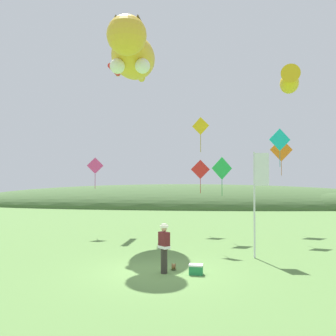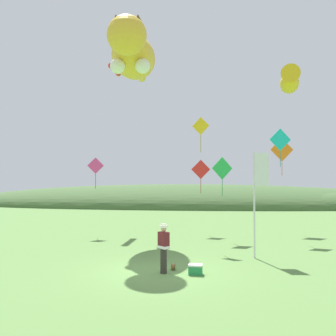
% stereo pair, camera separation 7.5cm
% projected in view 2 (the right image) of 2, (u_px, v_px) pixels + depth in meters
% --- Properties ---
extents(ground_plane, '(120.00, 120.00, 0.00)m').
position_uv_depth(ground_plane, '(158.00, 272.00, 13.58)').
color(ground_plane, '#5B8442').
extents(distant_hill_ridge, '(58.58, 15.25, 5.09)m').
position_uv_depth(distant_hill_ridge, '(200.00, 205.00, 45.14)').
color(distant_hill_ridge, '#426033').
rests_on(distant_hill_ridge, ground).
extents(festival_attendant, '(0.48, 0.48, 1.77)m').
position_uv_depth(festival_attendant, '(164.00, 247.00, 13.43)').
color(festival_attendant, '#332D28').
rests_on(festival_attendant, ground).
extents(kite_spool, '(0.14, 0.26, 0.26)m').
position_uv_depth(kite_spool, '(173.00, 267.00, 13.88)').
color(kite_spool, olive).
rests_on(kite_spool, ground).
extents(picnic_cooler, '(0.51, 0.36, 0.36)m').
position_uv_depth(picnic_cooler, '(195.00, 269.00, 13.25)').
color(picnic_cooler, '#268C4C').
rests_on(picnic_cooler, ground).
extents(festival_banner_pole, '(0.66, 0.08, 4.54)m').
position_uv_depth(festival_banner_pole, '(258.00, 188.00, 15.97)').
color(festival_banner_pole, silver).
rests_on(festival_banner_pole, ground).
extents(kite_giant_cat, '(2.79, 8.84, 2.68)m').
position_uv_depth(kite_giant_cat, '(132.00, 55.00, 21.25)').
color(kite_giant_cat, gold).
extents(kite_fish_windsock, '(1.46, 3.24, 0.97)m').
position_uv_depth(kite_fish_windsock, '(290.00, 82.00, 17.72)').
color(kite_fish_windsock, gold).
extents(kite_tube_streamer, '(0.48, 2.17, 0.44)m').
position_uv_depth(kite_tube_streamer, '(115.00, 70.00, 26.78)').
color(kite_tube_streamer, red).
extents(kite_diamond_pink, '(0.96, 0.29, 1.89)m').
position_uv_depth(kite_diamond_pink, '(96.00, 166.00, 22.71)').
color(kite_diamond_pink, '#E53F8C').
extents(kite_diamond_gold, '(0.89, 0.33, 1.83)m').
position_uv_depth(kite_diamond_gold, '(201.00, 126.00, 19.46)').
color(kite_diamond_gold, yellow).
extents(kite_diamond_green, '(1.16, 0.56, 2.18)m').
position_uv_depth(kite_diamond_green, '(222.00, 169.00, 20.78)').
color(kite_diamond_green, green).
extents(kite_diamond_orange, '(1.50, 0.30, 2.42)m').
position_uv_depth(kite_diamond_orange, '(282.00, 150.00, 24.04)').
color(kite_diamond_orange, orange).
extents(kite_diamond_teal, '(1.25, 0.32, 2.18)m').
position_uv_depth(kite_diamond_teal, '(280.00, 140.00, 21.16)').
color(kite_diamond_teal, '#19BFBF').
extents(kite_diamond_red, '(1.18, 0.26, 2.11)m').
position_uv_depth(kite_diamond_red, '(201.00, 170.00, 23.31)').
color(kite_diamond_red, red).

